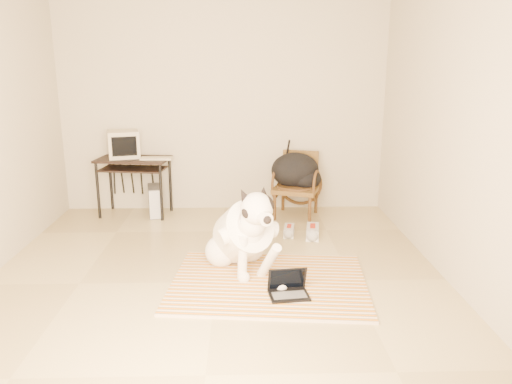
{
  "coord_description": "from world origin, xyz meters",
  "views": [
    {
      "loc": [
        0.23,
        -3.96,
        1.85
      ],
      "look_at": [
        0.35,
        0.24,
        0.74
      ],
      "focal_mm": 35.0,
      "sensor_mm": 36.0,
      "label": 1
    }
  ],
  "objects_px": {
    "computer_desk": "(133,166)",
    "pc_tower": "(156,201)",
    "dog": "(243,235)",
    "crt_monitor": "(124,144)",
    "rattan_chair": "(297,184)",
    "backpack": "(297,172)",
    "laptop": "(288,288)"
  },
  "relations": [
    {
      "from": "computer_desk",
      "to": "pc_tower",
      "type": "bearing_deg",
      "value": -5.32
    },
    {
      "from": "dog",
      "to": "pc_tower",
      "type": "relative_size",
      "value": 2.52
    },
    {
      "from": "computer_desk",
      "to": "crt_monitor",
      "type": "xyz_separation_m",
      "value": [
        -0.12,
        0.07,
        0.26
      ]
    },
    {
      "from": "dog",
      "to": "pc_tower",
      "type": "xyz_separation_m",
      "value": [
        -1.07,
        1.72,
        -0.16
      ]
    },
    {
      "from": "computer_desk",
      "to": "rattan_chair",
      "type": "distance_m",
      "value": 1.99
    },
    {
      "from": "computer_desk",
      "to": "crt_monitor",
      "type": "distance_m",
      "value": 0.29
    },
    {
      "from": "pc_tower",
      "to": "rattan_chair",
      "type": "xyz_separation_m",
      "value": [
        1.73,
        -0.05,
        0.21
      ]
    },
    {
      "from": "pc_tower",
      "to": "rattan_chair",
      "type": "bearing_deg",
      "value": -1.64
    },
    {
      "from": "computer_desk",
      "to": "backpack",
      "type": "height_order",
      "value": "backpack"
    },
    {
      "from": "laptop",
      "to": "computer_desk",
      "type": "bearing_deg",
      "value": 126.51
    },
    {
      "from": "laptop",
      "to": "rattan_chair",
      "type": "height_order",
      "value": "rattan_chair"
    },
    {
      "from": "laptop",
      "to": "backpack",
      "type": "bearing_deg",
      "value": 82.27
    },
    {
      "from": "laptop",
      "to": "pc_tower",
      "type": "xyz_separation_m",
      "value": [
        -1.43,
        2.24,
        0.11
      ]
    },
    {
      "from": "dog",
      "to": "computer_desk",
      "type": "xyz_separation_m",
      "value": [
        -1.32,
        1.74,
        0.26
      ]
    },
    {
      "from": "crt_monitor",
      "to": "backpack",
      "type": "relative_size",
      "value": 0.74
    },
    {
      "from": "computer_desk",
      "to": "rattan_chair",
      "type": "relative_size",
      "value": 1.17
    },
    {
      "from": "crt_monitor",
      "to": "rattan_chair",
      "type": "distance_m",
      "value": 2.15
    },
    {
      "from": "rattan_chair",
      "to": "dog",
      "type": "bearing_deg",
      "value": -111.63
    },
    {
      "from": "computer_desk",
      "to": "pc_tower",
      "type": "height_order",
      "value": "computer_desk"
    },
    {
      "from": "dog",
      "to": "computer_desk",
      "type": "height_order",
      "value": "dog"
    },
    {
      "from": "dog",
      "to": "crt_monitor",
      "type": "distance_m",
      "value": 2.37
    },
    {
      "from": "dog",
      "to": "rattan_chair",
      "type": "bearing_deg",
      "value": 68.37
    },
    {
      "from": "rattan_chair",
      "to": "backpack",
      "type": "distance_m",
      "value": 0.16
    },
    {
      "from": "dog",
      "to": "rattan_chair",
      "type": "distance_m",
      "value": 1.79
    },
    {
      "from": "laptop",
      "to": "backpack",
      "type": "relative_size",
      "value": 0.57
    },
    {
      "from": "backpack",
      "to": "rattan_chair",
      "type": "bearing_deg",
      "value": 70.57
    },
    {
      "from": "pc_tower",
      "to": "rattan_chair",
      "type": "height_order",
      "value": "rattan_chair"
    },
    {
      "from": "crt_monitor",
      "to": "pc_tower",
      "type": "height_order",
      "value": "crt_monitor"
    },
    {
      "from": "dog",
      "to": "backpack",
      "type": "relative_size",
      "value": 1.76
    },
    {
      "from": "laptop",
      "to": "pc_tower",
      "type": "distance_m",
      "value": 2.66
    },
    {
      "from": "dog",
      "to": "rattan_chair",
      "type": "relative_size",
      "value": 1.35
    },
    {
      "from": "computer_desk",
      "to": "rattan_chair",
      "type": "xyz_separation_m",
      "value": [
        1.98,
        -0.07,
        -0.22
      ]
    }
  ]
}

